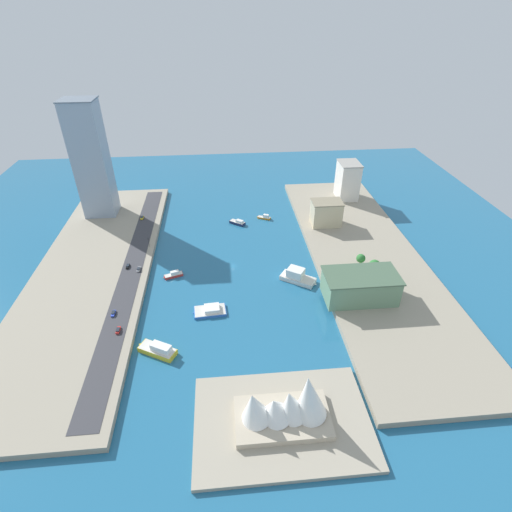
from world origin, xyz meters
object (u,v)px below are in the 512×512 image
(taxi_yellow_cab, at_px, (142,218))
(ferry_white_commuter, at_px, (297,276))
(pickup_red, at_px, (118,330))
(office_block_beige, at_px, (326,213))
(tower_tall_glass, at_px, (91,160))
(water_taxi_orange, at_px, (265,217))
(hatchback_blue, at_px, (113,313))
(ferry_yellow_fast, at_px, (158,350))
(patrol_launch_navy, at_px, (238,222))
(traffic_light_waterfront, at_px, (149,241))
(opera_landmark, at_px, (286,406))
(sedan_silver, at_px, (139,269))
(hotel_broad_white, at_px, (348,180))
(suv_black, at_px, (128,266))
(terminal_long_green, at_px, (360,286))
(tugboat_red, at_px, (174,275))
(catamaran_blue, at_px, (211,310))

(taxi_yellow_cab, bearing_deg, ferry_white_commuter, 141.26)
(ferry_white_commuter, height_order, pickup_red, ferry_white_commuter)
(office_block_beige, distance_m, tower_tall_glass, 175.73)
(water_taxi_orange, distance_m, hatchback_blue, 141.82)
(pickup_red, bearing_deg, water_taxi_orange, -126.04)
(ferry_yellow_fast, bearing_deg, patrol_launch_navy, -109.59)
(pickup_red, bearing_deg, office_block_beige, -142.23)
(taxi_yellow_cab, bearing_deg, office_block_beige, 171.20)
(water_taxi_orange, height_order, office_block_beige, office_block_beige)
(taxi_yellow_cab, height_order, traffic_light_waterfront, traffic_light_waterfront)
(opera_landmark, bearing_deg, taxi_yellow_cab, -65.17)
(pickup_red, distance_m, sedan_silver, 53.51)
(tower_tall_glass, distance_m, hotel_broad_white, 199.66)
(sedan_silver, relative_size, traffic_light_waterfront, 0.80)
(suv_black, distance_m, opera_landmark, 139.93)
(office_block_beige, bearing_deg, ferry_yellow_fast, 46.18)
(tower_tall_glass, xyz_separation_m, sedan_silver, (-39.94, 82.64, -41.49))
(taxi_yellow_cab, height_order, sedan_silver, sedan_silver)
(taxi_yellow_cab, xyz_separation_m, traffic_light_waterfront, (-10.90, 41.59, 3.42))
(water_taxi_orange, distance_m, terminal_long_green, 113.27)
(office_block_beige, height_order, pickup_red, office_block_beige)
(ferry_white_commuter, bearing_deg, water_taxi_orange, -82.51)
(tower_tall_glass, bearing_deg, ferry_yellow_fast, 111.62)
(patrol_launch_navy, distance_m, water_taxi_orange, 22.52)
(opera_landmark, bearing_deg, tugboat_red, -63.25)
(catamaran_blue, relative_size, hatchback_blue, 3.82)
(ferry_white_commuter, relative_size, water_taxi_orange, 2.07)
(terminal_long_green, bearing_deg, water_taxi_orange, -68.55)
(ferry_white_commuter, xyz_separation_m, opera_landmark, (22.06, 94.62, 7.95))
(water_taxi_orange, distance_m, taxi_yellow_cab, 94.01)
(ferry_yellow_fast, bearing_deg, hotel_broad_white, -130.96)
(water_taxi_orange, bearing_deg, tower_tall_glass, -7.09)
(terminal_long_green, relative_size, pickup_red, 8.27)
(ferry_yellow_fast, height_order, pickup_red, ferry_yellow_fast)
(ferry_yellow_fast, xyz_separation_m, traffic_light_waterfront, (16.36, -94.20, 5.57))
(traffic_light_waterfront, relative_size, opera_landmark, 0.17)
(ferry_white_commuter, bearing_deg, patrol_launch_navy, -66.75)
(water_taxi_orange, relative_size, office_block_beige, 0.49)
(taxi_yellow_cab, distance_m, traffic_light_waterfront, 43.13)
(ferry_yellow_fast, bearing_deg, terminal_long_green, -165.17)
(tower_tall_glass, relative_size, suv_black, 16.53)
(patrol_launch_navy, height_order, hatchback_blue, hatchback_blue)
(pickup_red, xyz_separation_m, taxi_yellow_cab, (6.27, -122.65, -0.03))
(hatchback_blue, bearing_deg, tower_tall_glass, -74.96)
(opera_landmark, bearing_deg, suv_black, -54.17)
(ferry_yellow_fast, height_order, tugboat_red, ferry_yellow_fast)
(catamaran_blue, relative_size, tower_tall_glass, 0.22)
(pickup_red, bearing_deg, hatchback_blue, -68.84)
(ferry_white_commuter, relative_size, traffic_light_waterfront, 3.45)
(tugboat_red, bearing_deg, hatchback_blue, 52.09)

